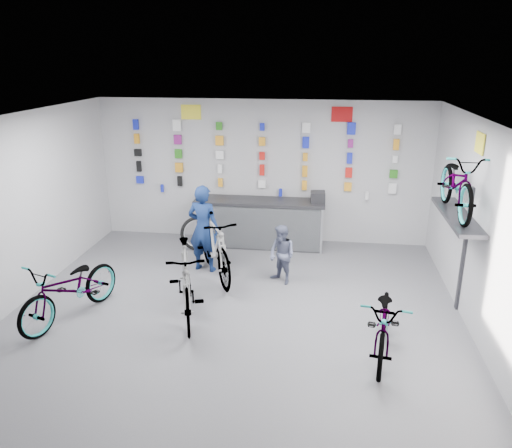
# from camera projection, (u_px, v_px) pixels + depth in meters

# --- Properties ---
(floor) EXTENTS (8.00, 8.00, 0.00)m
(floor) POSITION_uv_depth(u_px,v_px,m) (228.00, 332.00, 7.30)
(floor) COLOR #55555A
(floor) RESTS_ON ground
(ceiling) EXTENTS (8.00, 8.00, 0.00)m
(ceiling) POSITION_uv_depth(u_px,v_px,m) (224.00, 125.00, 6.34)
(ceiling) COLOR white
(ceiling) RESTS_ON wall_back
(wall_back) EXTENTS (7.00, 0.00, 7.00)m
(wall_back) POSITION_uv_depth(u_px,v_px,m) (262.00, 172.00, 10.57)
(wall_back) COLOR silver
(wall_back) RESTS_ON floor
(wall_right) EXTENTS (0.00, 8.00, 8.00)m
(wall_right) POSITION_uv_depth(u_px,v_px,m) (495.00, 249.00, 6.37)
(wall_right) COLOR silver
(wall_right) RESTS_ON floor
(counter) EXTENTS (2.70, 0.66, 1.00)m
(counter) POSITION_uv_depth(u_px,v_px,m) (260.00, 224.00, 10.47)
(counter) COLOR black
(counter) RESTS_ON floor
(merch_wall) EXTENTS (5.56, 0.08, 1.57)m
(merch_wall) POSITION_uv_depth(u_px,v_px,m) (262.00, 157.00, 10.40)
(merch_wall) COLOR #1825C3
(merch_wall) RESTS_ON wall_back
(wall_bracket) EXTENTS (0.39, 1.90, 2.00)m
(wall_bracket) POSITION_uv_depth(u_px,v_px,m) (458.00, 221.00, 7.53)
(wall_bracket) COLOR #333338
(wall_bracket) RESTS_ON wall_right
(sign_left) EXTENTS (0.42, 0.02, 0.30)m
(sign_left) POSITION_uv_depth(u_px,v_px,m) (191.00, 112.00, 10.35)
(sign_left) COLOR yellow
(sign_left) RESTS_ON wall_back
(sign_right) EXTENTS (0.42, 0.02, 0.30)m
(sign_right) POSITION_uv_depth(u_px,v_px,m) (342.00, 114.00, 9.95)
(sign_right) COLOR #B51214
(sign_right) RESTS_ON wall_back
(sign_side) EXTENTS (0.02, 0.40, 0.30)m
(sign_side) POSITION_uv_depth(u_px,v_px,m) (480.00, 143.00, 7.13)
(sign_side) COLOR yellow
(sign_side) RESTS_ON wall_right
(bike_left) EXTENTS (1.26, 2.01, 1.00)m
(bike_left) POSITION_uv_depth(u_px,v_px,m) (70.00, 289.00, 7.53)
(bike_left) COLOR gray
(bike_left) RESTS_ON floor
(bike_center) EXTENTS (1.09, 2.01, 1.16)m
(bike_center) POSITION_uv_depth(u_px,v_px,m) (186.00, 282.00, 7.57)
(bike_center) COLOR gray
(bike_center) RESTS_ON floor
(bike_right) EXTENTS (0.87, 1.85, 0.94)m
(bike_right) POSITION_uv_depth(u_px,v_px,m) (385.00, 322.00, 6.64)
(bike_right) COLOR gray
(bike_right) RESTS_ON floor
(bike_service) EXTENTS (1.40, 2.04, 1.20)m
(bike_service) POSITION_uv_depth(u_px,v_px,m) (215.00, 246.00, 8.93)
(bike_service) COLOR gray
(bike_service) RESTS_ON floor
(bike_wall) EXTENTS (0.63, 1.80, 0.95)m
(bike_wall) POSITION_uv_depth(u_px,v_px,m) (458.00, 183.00, 7.35)
(bike_wall) COLOR gray
(bike_wall) RESTS_ON wall_bracket
(clerk) EXTENTS (0.66, 0.50, 1.64)m
(clerk) POSITION_uv_depth(u_px,v_px,m) (204.00, 228.00, 9.17)
(clerk) COLOR navy
(clerk) RESTS_ON floor
(customer) EXTENTS (0.65, 0.64, 1.06)m
(customer) POSITION_uv_depth(u_px,v_px,m) (282.00, 255.00, 8.72)
(customer) COLOR #505571
(customer) RESTS_ON floor
(spare_wheel) EXTENTS (0.76, 0.51, 0.70)m
(spare_wheel) POSITION_uv_depth(u_px,v_px,m) (197.00, 233.00, 10.33)
(spare_wheel) COLOR black
(spare_wheel) RESTS_ON floor
(register) EXTENTS (0.30, 0.32, 0.22)m
(register) POSITION_uv_depth(u_px,v_px,m) (318.00, 197.00, 10.12)
(register) COLOR black
(register) RESTS_ON counter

